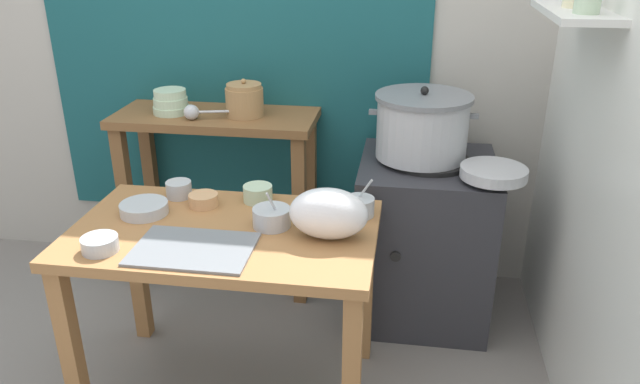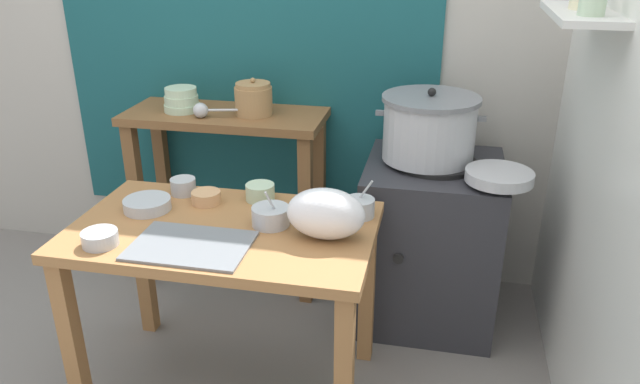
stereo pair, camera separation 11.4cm
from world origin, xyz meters
The scene contains 20 objects.
wall_back centered at (0.08, 1.10, 1.30)m, with size 4.40×0.12×2.60m.
wall_right centered at (1.40, 0.20, 1.30)m, with size 0.30×3.20×2.60m.
prep_table centered at (0.08, 0.02, 0.61)m, with size 1.10×0.66×0.72m.
back_shelf_table centered at (-0.20, 0.83, 0.68)m, with size 0.96×0.40×0.90m.
stove_block centered at (0.81, 0.70, 0.38)m, with size 0.60×0.61×0.78m.
steamer_pot centered at (0.77, 0.72, 0.92)m, with size 0.47×0.42×0.32m.
clay_pot centered at (-0.05, 0.83, 0.97)m, with size 0.18×0.18×0.17m.
bowl_stack_enamel centered at (-0.40, 0.81, 0.95)m, with size 0.17×0.17×0.11m.
ladle centered at (-0.26, 0.73, 0.94)m, with size 0.30×0.10×0.07m.
serving_tray centered at (0.02, -0.15, 0.72)m, with size 0.40×0.28×0.01m, color slate.
plastic_bag centered at (0.46, 0.02, 0.81)m, with size 0.27×0.16×0.18m, color white.
wide_pan centered at (1.07, 0.52, 0.80)m, with size 0.27×0.27×0.04m, color #B7BABF.
prep_bowl_0 centered at (-0.25, 0.10, 0.74)m, with size 0.18×0.18×0.04m.
prep_bowl_1 centered at (-0.28, -0.20, 0.75)m, with size 0.12×0.12×0.05m.
prep_bowl_2 centered at (0.14, 0.28, 0.76)m, with size 0.11×0.11×0.07m.
prep_bowl_3 centered at (-0.18, 0.27, 0.75)m, with size 0.10×0.10×0.06m.
prep_bowl_4 centered at (0.36, 0.20, 0.75)m, with size 0.12×0.12×0.05m.
prep_bowl_5 centered at (0.55, 0.21, 0.76)m, with size 0.11×0.11×0.14m.
prep_bowl_6 centered at (-0.06, 0.20, 0.75)m, with size 0.11×0.11×0.05m.
prep_bowl_7 centered at (0.25, 0.07, 0.76)m, with size 0.14×0.14×0.15m.
Camera 1 is at (0.71, -1.85, 1.72)m, focal length 34.21 mm.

